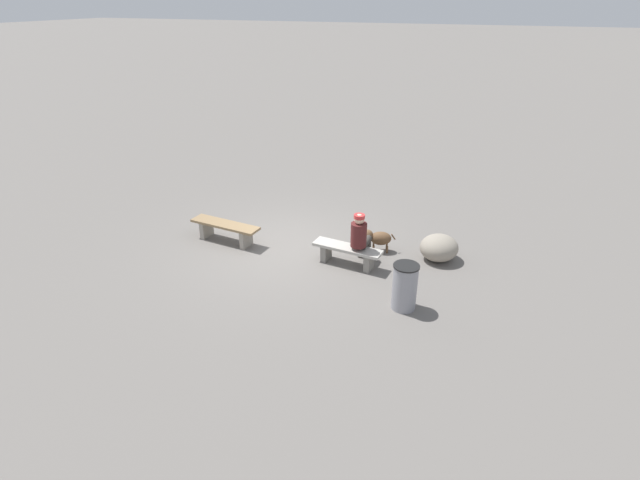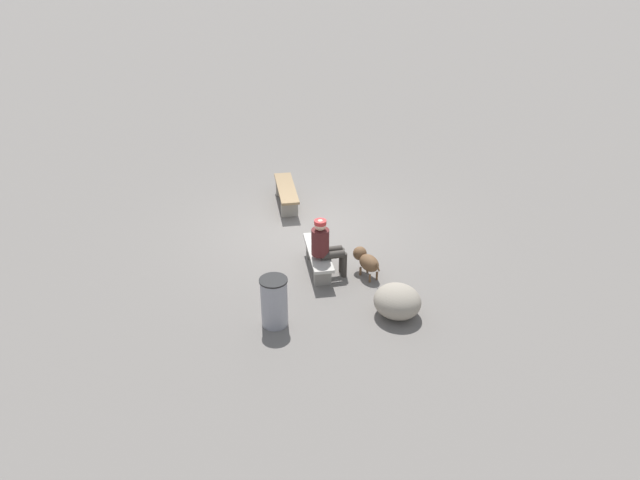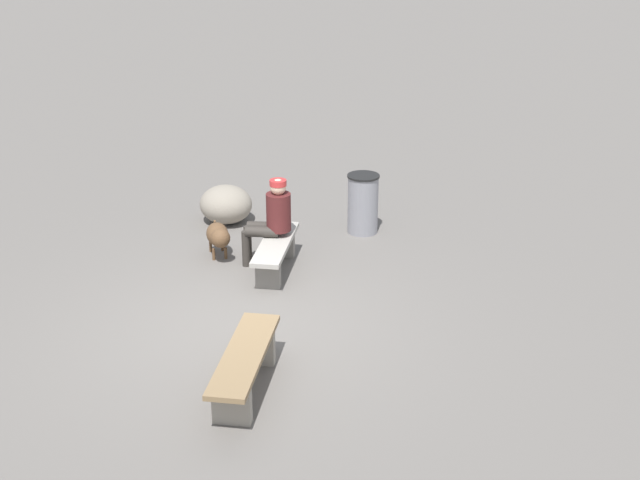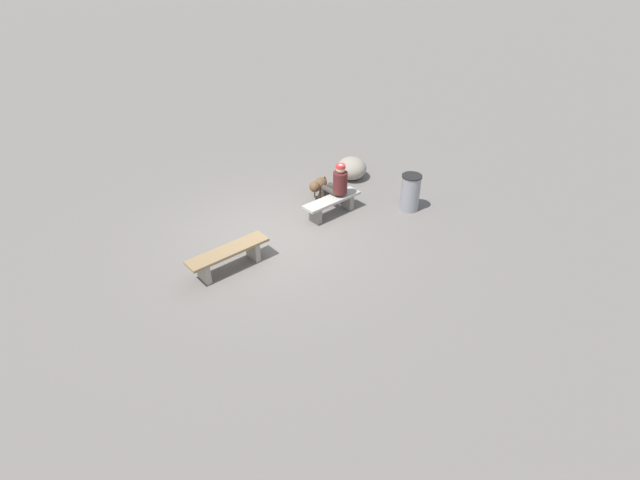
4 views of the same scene
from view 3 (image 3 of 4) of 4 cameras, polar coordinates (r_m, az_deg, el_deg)
ground at (r=10.84m, az=-5.12°, el=-5.79°), size 210.00×210.00×0.06m
bench_left at (r=9.39m, az=-4.89°, el=-7.99°), size 1.80×0.58×0.48m
bench_right at (r=12.14m, az=-2.89°, el=-0.69°), size 1.57×0.53×0.45m
seated_person at (r=12.22m, az=-3.13°, el=1.59°), size 0.35×0.69×1.26m
dog at (r=12.63m, az=-6.60°, el=0.29°), size 0.77×0.46×0.53m
trash_bin at (r=13.44m, az=2.79°, el=2.37°), size 0.49×0.49×0.92m
boulder at (r=13.96m, az=-6.11°, el=2.32°), size 1.18×1.17×0.59m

